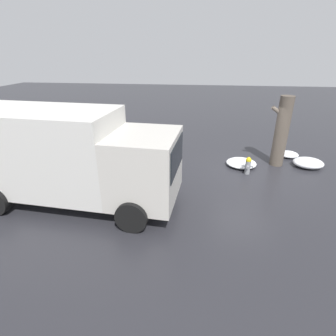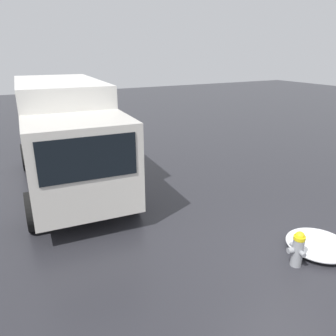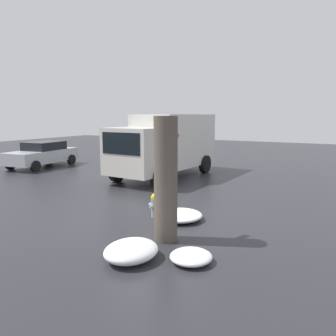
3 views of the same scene
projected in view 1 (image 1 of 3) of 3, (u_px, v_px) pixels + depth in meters
name	position (u px, v px, depth m)	size (l,w,h in m)	color
ground_plane	(247.00, 174.00, 10.62)	(60.00, 60.00, 0.00)	#28282D
fire_hydrant	(248.00, 165.00, 10.46)	(0.42, 0.32, 0.72)	gray
tree_trunk	(281.00, 132.00, 10.88)	(0.84, 0.55, 2.94)	brown
delivery_truck	(68.00, 155.00, 8.04)	(6.62, 2.92, 3.00)	beige
snow_pile_by_hydrant	(289.00, 154.00, 12.28)	(0.88, 0.87, 0.23)	white
snow_pile_curbside	(308.00, 163.00, 11.17)	(1.23, 1.07, 0.37)	white
snow_pile_by_tree	(241.00, 163.00, 11.29)	(1.27, 1.23, 0.27)	white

